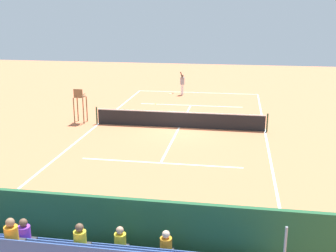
{
  "coord_description": "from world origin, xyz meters",
  "views": [
    {
      "loc": [
        -3.34,
        23.82,
        6.82
      ],
      "look_at": [
        0.0,
        4.0,
        1.2
      ],
      "focal_mm": 44.9,
      "sensor_mm": 36.0,
      "label": 1
    }
  ],
  "objects_px": {
    "equipment_bag": "(140,248)",
    "tennis_ball_near": "(156,104)",
    "umpire_chair": "(80,102)",
    "tennis_player": "(182,82)",
    "courtside_bench": "(199,239)",
    "tennis_racket": "(171,94)",
    "tennis_net": "(179,119)"
  },
  "relations": [
    {
      "from": "equipment_bag",
      "to": "tennis_player",
      "type": "xyz_separation_m",
      "value": [
        1.91,
        -23.29,
        0.84
      ]
    },
    {
      "from": "courtside_bench",
      "to": "tennis_player",
      "type": "relative_size",
      "value": 0.93
    },
    {
      "from": "tennis_player",
      "to": "equipment_bag",
      "type": "bearing_deg",
      "value": 94.69
    },
    {
      "from": "umpire_chair",
      "to": "tennis_ball_near",
      "type": "xyz_separation_m",
      "value": [
        -3.58,
        -5.88,
        -1.28
      ]
    },
    {
      "from": "umpire_chair",
      "to": "tennis_player",
      "type": "xyz_separation_m",
      "value": [
        -5.05,
        -9.76,
        -0.3
      ]
    },
    {
      "from": "equipment_bag",
      "to": "tennis_player",
      "type": "distance_m",
      "value": 23.39
    },
    {
      "from": "tennis_player",
      "to": "tennis_ball_near",
      "type": "height_order",
      "value": "tennis_player"
    },
    {
      "from": "tennis_net",
      "to": "tennis_player",
      "type": "distance_m",
      "value": 9.97
    },
    {
      "from": "umpire_chair",
      "to": "equipment_bag",
      "type": "bearing_deg",
      "value": 117.22
    },
    {
      "from": "tennis_net",
      "to": "tennis_ball_near",
      "type": "relative_size",
      "value": 156.06
    },
    {
      "from": "tennis_racket",
      "to": "equipment_bag",
      "type": "bearing_deg",
      "value": 97.05
    },
    {
      "from": "tennis_net",
      "to": "umpire_chair",
      "type": "xyz_separation_m",
      "value": [
        6.2,
        -0.13,
        0.81
      ]
    },
    {
      "from": "courtside_bench",
      "to": "tennis_racket",
      "type": "bearing_deg",
      "value": -78.87
    },
    {
      "from": "tennis_net",
      "to": "courtside_bench",
      "type": "relative_size",
      "value": 5.72
    },
    {
      "from": "tennis_ball_near",
      "to": "umpire_chair",
      "type": "bearing_deg",
      "value": 58.68
    },
    {
      "from": "tennis_net",
      "to": "tennis_player",
      "type": "relative_size",
      "value": 5.35
    },
    {
      "from": "courtside_bench",
      "to": "tennis_player",
      "type": "height_order",
      "value": "tennis_player"
    },
    {
      "from": "umpire_chair",
      "to": "tennis_player",
      "type": "distance_m",
      "value": 11.0
    },
    {
      "from": "umpire_chair",
      "to": "tennis_racket",
      "type": "bearing_deg",
      "value": -112.25
    },
    {
      "from": "equipment_bag",
      "to": "courtside_bench",
      "type": "bearing_deg",
      "value": -175.65
    },
    {
      "from": "courtside_bench",
      "to": "umpire_chair",
      "type": "bearing_deg",
      "value": -57.17
    },
    {
      "from": "umpire_chair",
      "to": "tennis_player",
      "type": "height_order",
      "value": "umpire_chair"
    },
    {
      "from": "umpire_chair",
      "to": "tennis_racket",
      "type": "xyz_separation_m",
      "value": [
        -4.06,
        -9.92,
        -1.3
      ]
    },
    {
      "from": "equipment_bag",
      "to": "umpire_chair",
      "type": "bearing_deg",
      "value": -62.78
    },
    {
      "from": "tennis_net",
      "to": "tennis_racket",
      "type": "distance_m",
      "value": 10.29
    },
    {
      "from": "equipment_bag",
      "to": "tennis_ball_near",
      "type": "bearing_deg",
      "value": -80.12
    },
    {
      "from": "tennis_net",
      "to": "equipment_bag",
      "type": "xyz_separation_m",
      "value": [
        -0.76,
        13.4,
        -0.32
      ]
    },
    {
      "from": "tennis_net",
      "to": "equipment_bag",
      "type": "bearing_deg",
      "value": 93.24
    },
    {
      "from": "courtside_bench",
      "to": "equipment_bag",
      "type": "height_order",
      "value": "courtside_bench"
    },
    {
      "from": "tennis_net",
      "to": "tennis_player",
      "type": "height_order",
      "value": "tennis_player"
    },
    {
      "from": "courtside_bench",
      "to": "tennis_racket",
      "type": "relative_size",
      "value": 3.23
    },
    {
      "from": "tennis_net",
      "to": "tennis_player",
      "type": "xyz_separation_m",
      "value": [
        1.15,
        -9.89,
        0.51
      ]
    }
  ]
}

